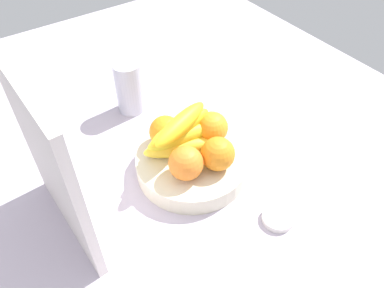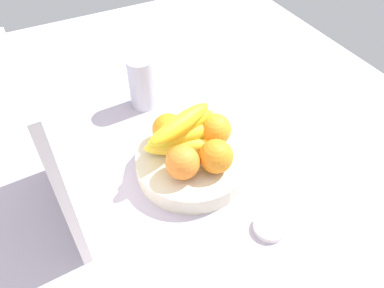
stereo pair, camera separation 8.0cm
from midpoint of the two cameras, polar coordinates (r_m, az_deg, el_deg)
ground_plane at (r=90.98cm, az=-1.44°, el=-4.60°), size 180.00×140.00×3.00cm
fruit_bowl at (r=88.12cm, az=-2.59°, el=-3.03°), size 25.96×25.96×4.61cm
orange_front_left at (r=81.67cm, az=1.14°, el=-1.64°), size 7.56×7.56×7.56cm
orange_front_right at (r=87.72cm, az=0.44°, el=2.39°), size 7.56×7.56×7.56cm
orange_center at (r=87.26cm, az=-6.64°, el=1.74°), size 7.56×7.56×7.56cm
orange_back_left at (r=79.98cm, az=-3.78°, el=-3.04°), size 7.56×7.56×7.56cm
banana_bunch at (r=84.20cm, az=-4.38°, el=1.43°), size 10.47×18.58×10.60cm
cutting_board at (r=72.30cm, az=-23.54°, el=-3.29°), size 28.04×2.62×36.00cm
thermos_tumbler at (r=103.61cm, az=-11.67°, el=8.25°), size 7.26×7.26×14.65cm
jar_lid at (r=81.85cm, az=10.08°, el=-11.07°), size 6.75×6.75×1.39cm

